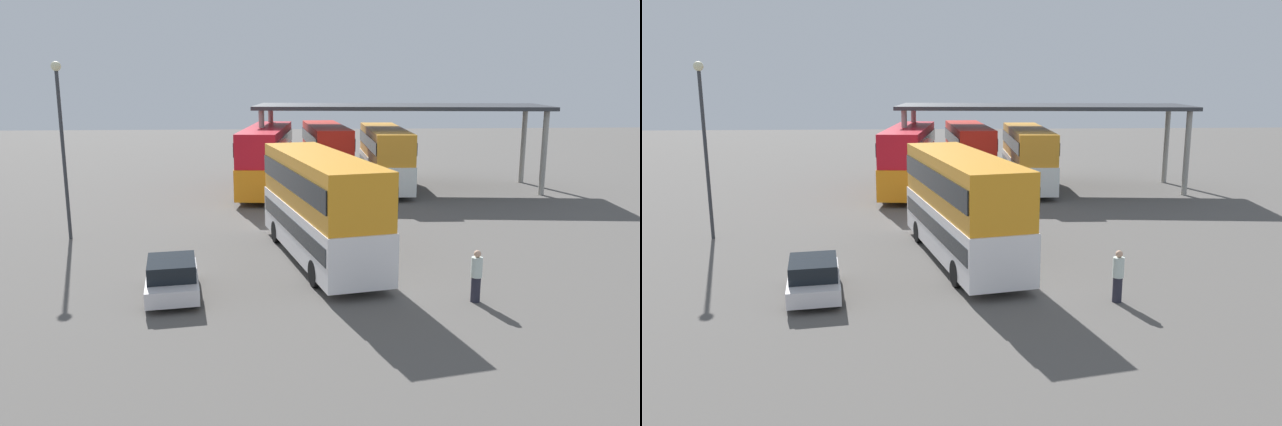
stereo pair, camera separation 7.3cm
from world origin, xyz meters
TOP-DOWN VIEW (x-y plane):
  - ground_plane at (0.00, 0.00)m, footprint 140.00×140.00m
  - double_decker_main at (-1.39, 3.43)m, footprint 4.81×10.84m
  - parked_hatchback at (-6.80, -0.68)m, footprint 2.37×4.16m
  - double_decker_near_canopy at (-3.94, 19.47)m, footprint 3.58×11.28m
  - double_decker_mid_row at (0.16, 21.86)m, footprint 3.02×10.24m
  - double_decker_far_right at (4.10, 20.49)m, footprint 2.81×10.89m
  - depot_canopy at (5.06, 20.59)m, footprint 19.87×8.08m
  - lamppost_tall at (-12.97, 7.62)m, footprint 0.44×0.44m
  - pedestrian_waiting at (3.59, -1.91)m, footprint 0.38×0.38m

SIDE VIEW (x-z plane):
  - ground_plane at x=0.00m, z-range 0.00..0.00m
  - parked_hatchback at x=-6.80m, z-range 0.00..1.35m
  - pedestrian_waiting at x=3.59m, z-range 0.01..1.82m
  - double_decker_far_right at x=4.10m, z-range 0.20..4.29m
  - double_decker_mid_row at x=0.16m, z-range 0.20..4.41m
  - double_decker_near_canopy at x=-3.94m, z-range 0.21..4.48m
  - double_decker_main at x=-1.39m, z-range 0.21..4.60m
  - lamppost_tall at x=-12.97m, z-range 1.03..9.21m
  - depot_canopy at x=5.06m, z-range 2.45..8.08m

